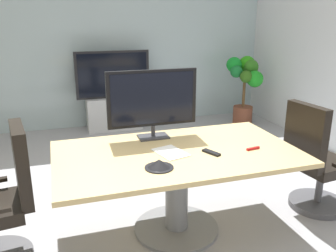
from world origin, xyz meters
name	(u,v)px	position (x,y,z in m)	size (l,w,h in m)	color
ground_plane	(168,220)	(0.00, 0.00, 0.00)	(7.65, 7.65, 0.00)	#99999E
wall_back_glass_partition	(108,46)	(0.00, 3.32, 1.35)	(5.63, 0.10, 2.70)	#9EB2B7
conference_table	(177,171)	(0.03, -0.17, 0.57)	(2.04, 1.17, 0.76)	tan
office_chair_left	(2,208)	(-1.37, -0.17, 0.46)	(0.62, 0.60, 1.09)	#4C4C51
office_chair_right	(315,166)	(1.43, -0.23, 0.46)	(0.62, 0.60, 1.09)	#4C4C51
tv_monitor	(153,100)	(-0.07, 0.24, 1.12)	(0.84, 0.18, 0.64)	#333338
wall_display_unit	(114,104)	(0.00, 2.97, 0.44)	(1.20, 0.36, 1.31)	#B7BABC
potted_plant	(245,82)	(2.25, 2.64, 0.74)	(0.53, 0.59, 1.17)	brown
conference_phone	(159,164)	(-0.21, -0.46, 0.79)	(0.22, 0.22, 0.07)	black
remote_control	(211,152)	(0.28, -0.31, 0.77)	(0.05, 0.17, 0.02)	black
whiteboard_marker	(253,148)	(0.66, -0.33, 0.77)	(0.13, 0.02, 0.02)	red
paper_notepad	(170,152)	(-0.04, -0.19, 0.76)	(0.21, 0.30, 0.01)	white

